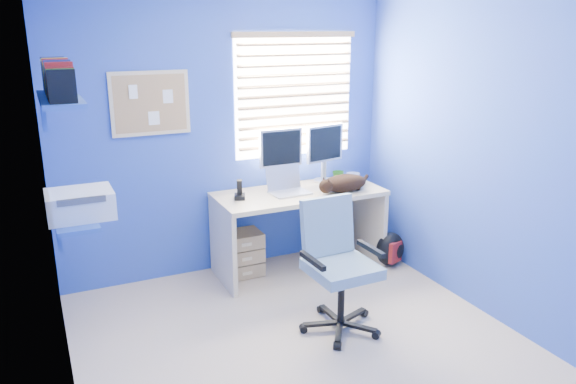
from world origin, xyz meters
name	(u,v)px	position (x,y,z in m)	size (l,w,h in m)	color
floor	(308,350)	(0.00, 0.00, 0.00)	(3.00, 3.20, 0.00)	tan
wall_back	(227,133)	(0.00, 1.60, 1.25)	(3.00, 0.01, 2.50)	blue
wall_front	(502,274)	(0.00, -1.60, 1.25)	(3.00, 0.01, 2.50)	blue
wall_left	(53,207)	(-1.50, 0.00, 1.25)	(0.01, 3.20, 2.50)	blue
wall_right	(491,154)	(1.50, 0.00, 1.25)	(0.01, 3.20, 2.50)	blue
desk	(299,231)	(0.54, 1.26, 0.37)	(1.49, 0.65, 0.74)	tan
laptop	(290,182)	(0.44, 1.24, 0.85)	(0.33, 0.26, 0.22)	silver
monitor_left	(280,158)	(0.45, 1.46, 1.01)	(0.40, 0.12, 0.54)	silver
monitor_right	(324,154)	(0.90, 1.47, 1.01)	(0.40, 0.12, 0.54)	silver
phone	(240,189)	(-0.01, 1.27, 0.82)	(0.09, 0.11, 0.17)	black
mug	(338,177)	(1.02, 1.40, 0.79)	(0.10, 0.09, 0.10)	#1D6717
cd_spindle	(353,177)	(1.17, 1.38, 0.78)	(0.13, 0.13, 0.07)	silver
cat	(344,183)	(0.91, 1.10, 0.82)	(0.43, 0.23, 0.15)	black
tower_pc	(332,235)	(0.95, 1.36, 0.23)	(0.19, 0.44, 0.45)	beige
drawer_boxes	(242,253)	(0.02, 1.36, 0.20)	(0.35, 0.28, 0.41)	tan
yellow_book	(329,255)	(0.81, 1.16, 0.12)	(0.03, 0.17, 0.24)	yellow
backpack	(390,249)	(1.34, 0.96, 0.16)	(0.28, 0.21, 0.32)	black
office_chair	(338,282)	(0.35, 0.21, 0.36)	(0.57, 0.57, 0.96)	black
window_blinds	(295,95)	(0.65, 1.57, 1.55)	(1.15, 0.05, 1.10)	white
corkboard	(150,103)	(-0.65, 1.58, 1.55)	(0.64, 0.02, 0.52)	tan
wall_shelves	(68,144)	(-1.35, 0.75, 1.43)	(0.42, 0.90, 1.05)	#2A4EA6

